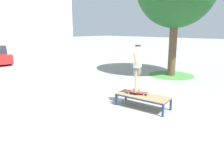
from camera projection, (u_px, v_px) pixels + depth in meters
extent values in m
plane|color=#999993|center=(126.00, 112.00, 7.17)|extent=(120.00, 120.00, 0.00)
cube|color=navy|center=(116.00, 100.00, 7.76)|extent=(0.07, 0.07, 0.38)
cube|color=navy|center=(126.00, 95.00, 8.32)|extent=(0.07, 0.07, 0.38)
cube|color=navy|center=(163.00, 111.00, 6.71)|extent=(0.07, 0.07, 0.38)
cube|color=navy|center=(171.00, 105.00, 7.27)|extent=(0.07, 0.07, 0.38)
cylinder|color=navy|center=(138.00, 99.00, 7.19)|extent=(0.29, 1.89, 0.05)
cylinder|color=navy|center=(147.00, 94.00, 7.75)|extent=(0.29, 1.89, 0.05)
cylinder|color=navy|center=(121.00, 92.00, 7.99)|extent=(0.76, 0.15, 0.05)
cylinder|color=navy|center=(167.00, 102.00, 6.94)|extent=(0.76, 0.15, 0.05)
cube|color=#847051|center=(143.00, 96.00, 7.46)|extent=(0.99, 1.98, 0.03)
cube|color=#B23333|center=(137.00, 92.00, 7.58)|extent=(0.47, 0.82, 0.02)
cylinder|color=silver|center=(129.00, 93.00, 7.63)|extent=(0.05, 0.06, 0.06)
cylinder|color=silver|center=(130.00, 92.00, 7.76)|extent=(0.05, 0.06, 0.06)
cylinder|color=silver|center=(144.00, 95.00, 7.42)|extent=(0.05, 0.06, 0.06)
cylinder|color=silver|center=(145.00, 94.00, 7.55)|extent=(0.05, 0.06, 0.06)
cylinder|color=beige|center=(136.00, 81.00, 7.40)|extent=(0.11, 0.11, 0.82)
cube|color=#99704C|center=(135.00, 91.00, 7.50)|extent=(0.18, 0.26, 0.07)
cylinder|color=beige|center=(138.00, 80.00, 7.58)|extent=(0.11, 0.11, 0.82)
cube|color=#99704C|center=(136.00, 90.00, 7.68)|extent=(0.18, 0.26, 0.07)
cube|color=#756B5B|center=(137.00, 71.00, 7.41)|extent=(0.35, 0.29, 0.24)
cube|color=silver|center=(138.00, 59.00, 7.32)|extent=(0.41, 0.33, 0.56)
cylinder|color=beige|center=(135.00, 58.00, 7.04)|extent=(0.40, 0.21, 0.52)
cylinder|color=beige|center=(140.00, 56.00, 7.58)|extent=(0.40, 0.21, 0.52)
sphere|color=beige|center=(138.00, 48.00, 7.24)|extent=(0.20, 0.20, 0.20)
cylinder|color=black|center=(138.00, 46.00, 7.22)|extent=(0.19, 0.19, 0.05)
cylinder|color=brown|center=(173.00, 48.00, 12.51)|extent=(0.46, 0.46, 3.29)
cylinder|color=#47893D|center=(171.00, 75.00, 12.86)|extent=(2.75, 2.75, 0.01)
cylinder|color=black|center=(10.00, 61.00, 16.64)|extent=(0.27, 0.62, 0.60)
cylinder|color=black|center=(1.00, 58.00, 18.53)|extent=(0.27, 0.62, 0.60)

